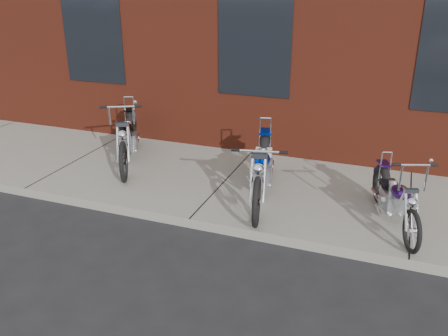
% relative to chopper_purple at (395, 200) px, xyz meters
% --- Properties ---
extents(ground, '(120.00, 120.00, 0.00)m').
position_rel_chopper_purple_xyz_m(ground, '(-2.75, -0.92, -0.51)').
color(ground, black).
rests_on(ground, ground).
extents(sidewalk, '(22.00, 3.00, 0.15)m').
position_rel_chopper_purple_xyz_m(sidewalk, '(-2.75, 0.58, -0.43)').
color(sidewalk, slate).
rests_on(sidewalk, ground).
extents(chopper_purple, '(0.78, 1.91, 1.11)m').
position_rel_chopper_purple_xyz_m(chopper_purple, '(0.00, 0.00, 0.00)').
color(chopper_purple, black).
rests_on(chopper_purple, sidewalk).
extents(chopper_blue, '(0.78, 2.48, 1.09)m').
position_rel_chopper_purple_xyz_m(chopper_blue, '(-1.99, 0.17, 0.09)').
color(chopper_blue, black).
rests_on(chopper_blue, sidewalk).
extents(chopper_third, '(1.21, 2.27, 1.26)m').
position_rel_chopper_purple_xyz_m(chopper_third, '(-4.76, 0.76, 0.09)').
color(chopper_third, black).
rests_on(chopper_third, sidewalk).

